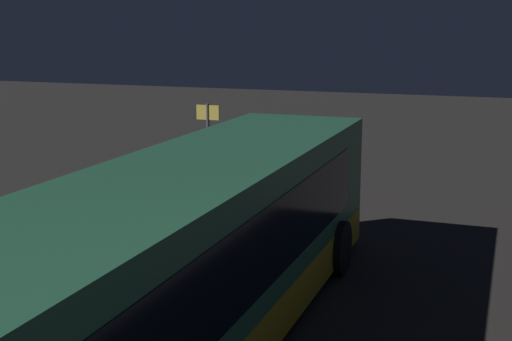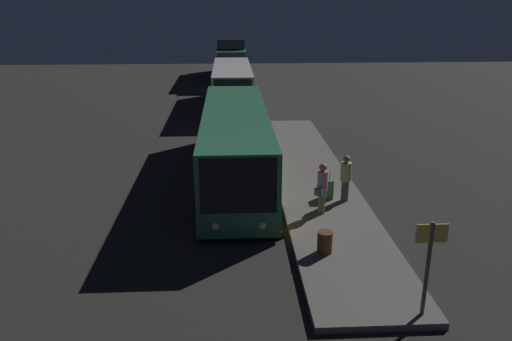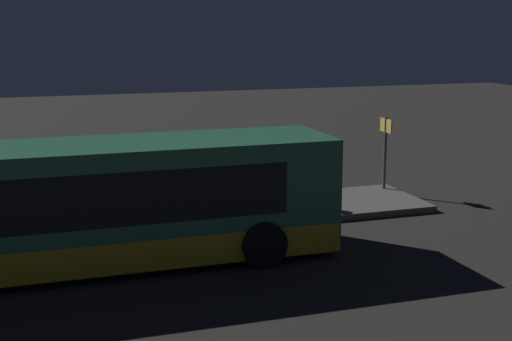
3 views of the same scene
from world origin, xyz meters
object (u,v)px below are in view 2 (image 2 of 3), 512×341
Objects in this scene: sign_post at (429,257)px; bus_lead at (236,145)px; bus_third at (231,59)px; suitcase at (329,188)px; trash_bin at (325,242)px; bus_second at (232,87)px; passenger_waiting at (346,177)px; passenger_boarding at (322,186)px.

bus_lead is at bearing -157.82° from sign_post.
bus_lead is at bearing -0.00° from bus_third.
bus_third is 31.04m from suitcase.
bus_third is 13.10× the size of suitcase.
trash_bin is (7.13, 2.45, -0.91)m from bus_lead.
bus_second reaches higher than passenger_waiting.
bus_third is 35.13m from trash_bin.
suitcase is (17.48, 3.39, -0.86)m from bus_second.
bus_lead is 5.10m from passenger_waiting.
trash_bin is at bearing -150.91° from sign_post.
suitcase reaches higher than trash_bin.
passenger_boarding is (18.91, 2.84, -0.23)m from bus_second.
suitcase is at bearing 10.97° from bus_second.
bus_third reaches higher than sign_post.
bus_second is 21.83m from trash_bin.
passenger_waiting is 4.16m from trash_bin.
passenger_waiting is 1.79× the size of suitcase.
bus_lead is 27.90m from bus_third.
passenger_waiting is at bearing 56.36° from suitcase.
bus_second is 19.12m from passenger_boarding.
sign_post is at bearing 22.18° from bus_lead.
bus_second reaches higher than suitcase.
bus_second is at bearing -170.45° from sign_post.
passenger_boarding is 2.76× the size of trash_bin.
bus_third is 31.42m from passenger_waiting.
suitcase is at bearing -77.18° from passenger_boarding.
passenger_boarding is at bearing -167.23° from sign_post.
suitcase is at bearing 49.06° from bus_lead.
trash_bin is (4.19, -0.94, -0.03)m from suitcase.
bus_third is 32.39m from passenger_boarding.
suitcase is at bearing 167.38° from trash_bin.
passenger_boarding is at bearing 112.09° from passenger_waiting.
passenger_boarding is at bearing -20.93° from suitcase.
sign_post is (7.28, 0.78, 1.13)m from suitcase.
passenger_waiting is at bearing 49.93° from bus_lead.
bus_lead reaches higher than passenger_boarding.
passenger_waiting is at bearing 12.33° from bus_second.
bus_third is at bearing 180.00° from bus_lead.
sign_post reaches higher than trash_bin.
bus_second is (-14.54, 0.00, -0.02)m from bus_lead.
bus_lead is 7.17× the size of passenger_waiting.
sign_post reaches higher than passenger_boarding.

